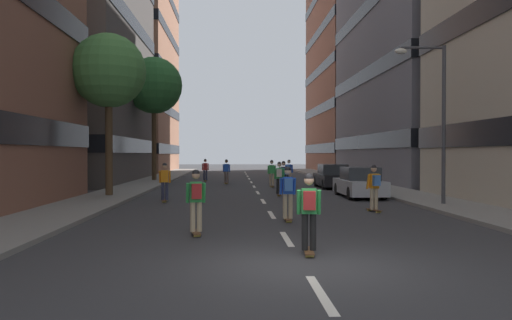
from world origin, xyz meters
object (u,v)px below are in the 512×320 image
(skater_8, at_px, (284,174))
(skater_9, at_px, (374,185))
(skater_1, at_px, (205,168))
(skater_2, at_px, (226,170))
(parked_car_mid, at_px, (359,183))
(skater_10, at_px, (309,208))
(skater_5, at_px, (272,172))
(skater_7, at_px, (279,176))
(street_tree_mid, at_px, (109,72))
(parked_car_near, at_px, (332,177))
(streetlamp_right, at_px, (435,106))
(skater_3, at_px, (165,180))
(skater_4, at_px, (289,171))
(skater_0, at_px, (196,198))
(street_tree_near, at_px, (154,86))
(skater_6, at_px, (288,190))

(skater_8, height_order, skater_9, same)
(skater_1, relative_size, skater_2, 1.00)
(parked_car_mid, xyz_separation_m, skater_10, (-4.69, -13.86, 0.32))
(skater_5, xyz_separation_m, skater_7, (-0.12, -6.58, 0.03))
(skater_8, xyz_separation_m, skater_10, (-1.21, -17.33, 0.00))
(skater_2, bearing_deg, street_tree_mid, -117.32)
(parked_car_near, xyz_separation_m, skater_5, (-3.83, 0.85, 0.29))
(streetlamp_right, height_order, skater_1, streetlamp_right)
(skater_1, height_order, skater_3, same)
(parked_car_near, xyz_separation_m, streetlamp_right, (1.95, -11.38, 3.44))
(parked_car_near, bearing_deg, streetlamp_right, -80.30)
(skater_1, relative_size, skater_8, 1.00)
(streetlamp_right, height_order, skater_4, streetlamp_right)
(skater_7, bearing_deg, skater_4, 80.13)
(parked_car_mid, relative_size, street_tree_mid, 0.55)
(parked_car_mid, height_order, streetlamp_right, streetlamp_right)
(skater_5, distance_m, skater_8, 4.18)
(parked_car_mid, distance_m, skater_9, 6.27)
(parked_car_near, bearing_deg, skater_9, -94.54)
(skater_8, bearing_deg, parked_car_near, 43.56)
(skater_4, height_order, skater_10, same)
(skater_0, bearing_deg, skater_8, 75.22)
(street_tree_near, bearing_deg, skater_6, -70.89)
(street_tree_near, bearing_deg, skater_7, -57.18)
(skater_4, height_order, skater_8, same)
(parked_car_near, relative_size, skater_10, 2.47)
(parked_car_near, distance_m, streetlamp_right, 12.05)
(street_tree_near, height_order, skater_4, street_tree_near)
(parked_car_near, xyz_separation_m, street_tree_mid, (-12.52, -6.45, 5.57))
(skater_0, xyz_separation_m, skater_8, (3.86, 14.65, 0.00))
(skater_6, bearing_deg, skater_1, 99.75)
(street_tree_mid, height_order, skater_2, street_tree_mid)
(street_tree_mid, distance_m, skater_0, 13.66)
(parked_car_near, relative_size, skater_3, 2.47)
(parked_car_near, bearing_deg, skater_7, -124.57)
(streetlamp_right, bearing_deg, skater_9, -151.97)
(streetlamp_right, height_order, skater_5, streetlamp_right)
(parked_car_mid, distance_m, skater_6, 9.74)
(skater_2, height_order, skater_5, same)
(streetlamp_right, distance_m, skater_4, 14.90)
(street_tree_mid, distance_m, skater_5, 12.53)
(skater_9, bearing_deg, skater_0, -141.67)
(skater_5, relative_size, skater_10, 1.00)
(streetlamp_right, xyz_separation_m, skater_6, (-6.51, -4.00, -3.12))
(parked_car_mid, distance_m, skater_5, 8.54)
(skater_4, bearing_deg, street_tree_near, 153.05)
(parked_car_mid, height_order, skater_6, skater_6)
(skater_3, bearing_deg, skater_8, 41.97)
(skater_3, relative_size, skater_6, 1.00)
(parked_car_near, xyz_separation_m, street_tree_near, (-12.52, 7.57, 6.77))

